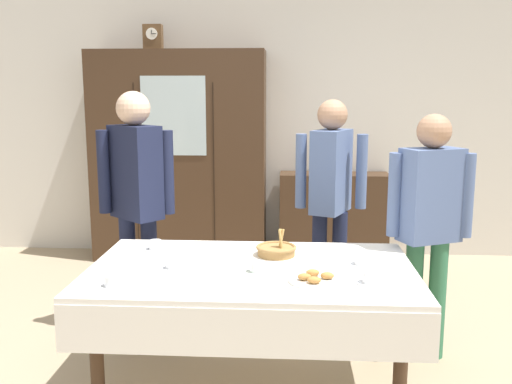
{
  "coord_description": "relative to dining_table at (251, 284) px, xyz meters",
  "views": [
    {
      "loc": [
        0.21,
        -3.21,
        1.69
      ],
      "look_at": [
        0.0,
        0.2,
        1.08
      ],
      "focal_mm": 39.81,
      "sensor_mm": 36.0,
      "label": 1
    }
  ],
  "objects": [
    {
      "name": "dining_table",
      "position": [
        0.0,
        0.0,
        0.0
      ],
      "size": [
        1.79,
        1.08,
        0.73
      ],
      "color": "#3D2819",
      "rests_on": "ground"
    },
    {
      "name": "tea_cup_far_left",
      "position": [
        -0.61,
        0.33,
        0.12
      ],
      "size": [
        0.13,
        0.13,
        0.06
      ],
      "color": "white",
      "rests_on": "dining_table"
    },
    {
      "name": "pastry_plate",
      "position": [
        0.34,
        -0.19,
        0.1
      ],
      "size": [
        0.28,
        0.28,
        0.05
      ],
      "color": "white",
      "rests_on": "dining_table"
    },
    {
      "name": "bread_basket",
      "position": [
        0.13,
        0.27,
        0.12
      ],
      "size": [
        0.24,
        0.24,
        0.16
      ],
      "color": "#9E7542",
      "rests_on": "dining_table"
    },
    {
      "name": "wall_cabinet",
      "position": [
        -0.9,
        2.59,
        0.4
      ],
      "size": [
        1.71,
        0.46,
        2.07
      ],
      "color": "#3D2819",
      "rests_on": "ground"
    },
    {
      "name": "book_stack",
      "position": [
        0.64,
        2.64,
        0.26
      ],
      "size": [
        0.13,
        0.22,
        0.05
      ],
      "color": "#664C7A",
      "rests_on": "bookshelf_low"
    },
    {
      "name": "tea_cup_center",
      "position": [
        0.04,
        -0.07,
        0.12
      ],
      "size": [
        0.13,
        0.13,
        0.06
      ],
      "color": "silver",
      "rests_on": "dining_table"
    },
    {
      "name": "person_behind_table_left",
      "position": [
        0.51,
        1.15,
        0.35
      ],
      "size": [
        0.52,
        0.41,
        1.63
      ],
      "color": "#191E38",
      "rests_on": "ground"
    },
    {
      "name": "spoon_front_edge",
      "position": [
        0.73,
        0.37,
        0.09
      ],
      "size": [
        0.12,
        0.02,
        0.01
      ],
      "color": "silver",
      "rests_on": "dining_table"
    },
    {
      "name": "mantel_clock",
      "position": [
        -1.13,
        2.59,
        1.55
      ],
      "size": [
        0.18,
        0.11,
        0.24
      ],
      "color": "brown",
      "rests_on": "wall_cabinet"
    },
    {
      "name": "tea_cup_far_right",
      "position": [
        0.62,
        -0.21,
        0.12
      ],
      "size": [
        0.13,
        0.13,
        0.06
      ],
      "color": "white",
      "rests_on": "dining_table"
    },
    {
      "name": "back_wall",
      "position": [
        0.0,
        2.89,
        0.71
      ],
      "size": [
        6.4,
        0.1,
        2.7
      ],
      "primitive_type": "cube",
      "color": "silver",
      "rests_on": "ground"
    },
    {
      "name": "bookshelf_low",
      "position": [
        0.64,
        2.64,
        -0.2
      ],
      "size": [
        1.08,
        0.35,
        0.87
      ],
      "color": "#3D2819",
      "rests_on": "ground"
    },
    {
      "name": "tea_cup_near_left",
      "position": [
        -0.42,
        -0.03,
        0.12
      ],
      "size": [
        0.13,
        0.13,
        0.06
      ],
      "color": "white",
      "rests_on": "dining_table"
    },
    {
      "name": "person_near_right_end",
      "position": [
        1.07,
        0.51,
        0.3
      ],
      "size": [
        0.52,
        0.33,
        1.55
      ],
      "color": "#33704C",
      "rests_on": "ground"
    },
    {
      "name": "tea_cup_mid_left",
      "position": [
        0.61,
        0.1,
        0.12
      ],
      "size": [
        0.13,
        0.13,
        0.06
      ],
      "color": "white",
      "rests_on": "dining_table"
    },
    {
      "name": "spoon_mid_left",
      "position": [
        -0.24,
        0.36,
        0.09
      ],
      "size": [
        0.12,
        0.02,
        0.01
      ],
      "color": "silver",
      "rests_on": "dining_table"
    },
    {
      "name": "tea_cup_near_right",
      "position": [
        -0.67,
        -0.34,
        0.12
      ],
      "size": [
        0.13,
        0.13,
        0.06
      ],
      "color": "white",
      "rests_on": "dining_table"
    },
    {
      "name": "person_by_cabinet",
      "position": [
        -0.83,
        0.75,
        0.39
      ],
      "size": [
        0.52,
        0.39,
        1.69
      ],
      "color": "#191E38",
      "rests_on": "ground"
    },
    {
      "name": "ground_plane",
      "position": [
        0.0,
        0.24,
        -0.64
      ],
      "size": [
        12.0,
        12.0,
        0.0
      ],
      "primitive_type": "plane",
      "color": "tan",
      "rests_on": "ground"
    }
  ]
}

